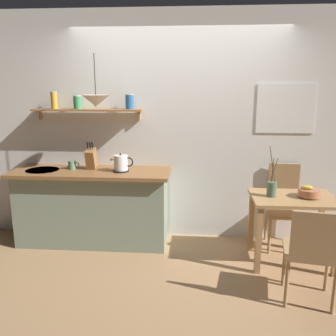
{
  "coord_description": "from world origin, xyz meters",
  "views": [
    {
      "loc": [
        0.2,
        -3.65,
        1.86
      ],
      "look_at": [
        -0.1,
        0.25,
        0.95
      ],
      "focal_mm": 38.48,
      "sensor_mm": 36.0,
      "label": 1
    }
  ],
  "objects_px": {
    "fruit_bowl": "(309,192)",
    "coffee_mug_by_sink": "(72,165)",
    "dining_chair_far": "(284,203)",
    "twig_vase": "(272,188)",
    "dining_chair_near": "(312,250)",
    "electric_kettle": "(121,163)",
    "dining_table": "(293,210)",
    "knife_block": "(91,158)",
    "pendant_lamp": "(96,101)"
  },
  "relations": [
    {
      "from": "dining_chair_far",
      "to": "electric_kettle",
      "type": "xyz_separation_m",
      "value": [
        -1.87,
        -0.15,
        0.47
      ]
    },
    {
      "from": "dining_table",
      "to": "twig_vase",
      "type": "bearing_deg",
      "value": -179.77
    },
    {
      "from": "fruit_bowl",
      "to": "coffee_mug_by_sink",
      "type": "xyz_separation_m",
      "value": [
        -2.59,
        0.38,
        0.16
      ]
    },
    {
      "from": "pendant_lamp",
      "to": "dining_chair_far",
      "type": "bearing_deg",
      "value": 6.96
    },
    {
      "from": "electric_kettle",
      "to": "knife_block",
      "type": "bearing_deg",
      "value": 166.22
    },
    {
      "from": "dining_chair_near",
      "to": "fruit_bowl",
      "type": "distance_m",
      "value": 0.82
    },
    {
      "from": "dining_table",
      "to": "fruit_bowl",
      "type": "distance_m",
      "value": 0.24
    },
    {
      "from": "fruit_bowl",
      "to": "coffee_mug_by_sink",
      "type": "bearing_deg",
      "value": 171.69
    },
    {
      "from": "dining_chair_near",
      "to": "electric_kettle",
      "type": "bearing_deg",
      "value": 150.03
    },
    {
      "from": "dining_table",
      "to": "electric_kettle",
      "type": "xyz_separation_m",
      "value": [
        -1.86,
        0.3,
        0.4
      ]
    },
    {
      "from": "dining_chair_near",
      "to": "fruit_bowl",
      "type": "bearing_deg",
      "value": 76.97
    },
    {
      "from": "electric_kettle",
      "to": "pendant_lamp",
      "type": "xyz_separation_m",
      "value": [
        -0.23,
        -0.1,
        0.7
      ]
    },
    {
      "from": "dining_table",
      "to": "pendant_lamp",
      "type": "xyz_separation_m",
      "value": [
        -2.09,
        0.2,
        1.1
      ]
    },
    {
      "from": "dining_chair_far",
      "to": "dining_table",
      "type": "bearing_deg",
      "value": -91.89
    },
    {
      "from": "dining_chair_near",
      "to": "coffee_mug_by_sink",
      "type": "relative_size",
      "value": 6.74
    },
    {
      "from": "fruit_bowl",
      "to": "coffee_mug_by_sink",
      "type": "relative_size",
      "value": 1.66
    },
    {
      "from": "fruit_bowl",
      "to": "pendant_lamp",
      "type": "xyz_separation_m",
      "value": [
        -2.23,
        0.2,
        0.91
      ]
    },
    {
      "from": "dining_chair_near",
      "to": "coffee_mug_by_sink",
      "type": "bearing_deg",
      "value": 155.05
    },
    {
      "from": "fruit_bowl",
      "to": "knife_block",
      "type": "relative_size",
      "value": 0.66
    },
    {
      "from": "dining_table",
      "to": "twig_vase",
      "type": "height_order",
      "value": "twig_vase"
    },
    {
      "from": "dining_chair_far",
      "to": "coffee_mug_by_sink",
      "type": "distance_m",
      "value": 2.5
    },
    {
      "from": "fruit_bowl",
      "to": "electric_kettle",
      "type": "height_order",
      "value": "electric_kettle"
    },
    {
      "from": "twig_vase",
      "to": "coffee_mug_by_sink",
      "type": "bearing_deg",
      "value": 170.39
    },
    {
      "from": "dining_chair_far",
      "to": "twig_vase",
      "type": "height_order",
      "value": "twig_vase"
    },
    {
      "from": "dining_chair_near",
      "to": "fruit_bowl",
      "type": "relative_size",
      "value": 4.05
    },
    {
      "from": "dining_table",
      "to": "pendant_lamp",
      "type": "distance_m",
      "value": 2.37
    },
    {
      "from": "fruit_bowl",
      "to": "electric_kettle",
      "type": "bearing_deg",
      "value": 171.28
    },
    {
      "from": "electric_kettle",
      "to": "dining_table",
      "type": "bearing_deg",
      "value": -9.26
    },
    {
      "from": "dining_chair_far",
      "to": "electric_kettle",
      "type": "height_order",
      "value": "electric_kettle"
    },
    {
      "from": "dining_chair_far",
      "to": "twig_vase",
      "type": "distance_m",
      "value": 0.6
    },
    {
      "from": "dining_chair_far",
      "to": "knife_block",
      "type": "bearing_deg",
      "value": -178.36
    },
    {
      "from": "fruit_bowl",
      "to": "twig_vase",
      "type": "bearing_deg",
      "value": 179.54
    },
    {
      "from": "twig_vase",
      "to": "fruit_bowl",
      "type": "bearing_deg",
      "value": -0.46
    },
    {
      "from": "twig_vase",
      "to": "electric_kettle",
      "type": "xyz_separation_m",
      "value": [
        -1.63,
        0.3,
        0.17
      ]
    },
    {
      "from": "dining_table",
      "to": "fruit_bowl",
      "type": "xyz_separation_m",
      "value": [
        0.14,
        -0.0,
        0.19
      ]
    },
    {
      "from": "dining_chair_far",
      "to": "fruit_bowl",
      "type": "xyz_separation_m",
      "value": [
        0.13,
        -0.46,
        0.27
      ]
    },
    {
      "from": "electric_kettle",
      "to": "fruit_bowl",
      "type": "bearing_deg",
      "value": -8.72
    },
    {
      "from": "electric_kettle",
      "to": "dining_chair_near",
      "type": "bearing_deg",
      "value": -29.97
    },
    {
      "from": "twig_vase",
      "to": "pendant_lamp",
      "type": "height_order",
      "value": "pendant_lamp"
    },
    {
      "from": "coffee_mug_by_sink",
      "to": "dining_chair_near",
      "type": "bearing_deg",
      "value": -24.95
    },
    {
      "from": "fruit_bowl",
      "to": "twig_vase",
      "type": "relative_size",
      "value": 0.41
    },
    {
      "from": "dining_chair_far",
      "to": "knife_block",
      "type": "xyz_separation_m",
      "value": [
        -2.24,
        -0.06,
        0.51
      ]
    },
    {
      "from": "dining_chair_near",
      "to": "twig_vase",
      "type": "xyz_separation_m",
      "value": [
        -0.2,
        0.75,
        0.32
      ]
    },
    {
      "from": "pendant_lamp",
      "to": "twig_vase",
      "type": "bearing_deg",
      "value": -6.2
    },
    {
      "from": "dining_chair_near",
      "to": "knife_block",
      "type": "height_order",
      "value": "knife_block"
    },
    {
      "from": "coffee_mug_by_sink",
      "to": "electric_kettle",
      "type": "bearing_deg",
      "value": -6.91
    },
    {
      "from": "dining_chair_near",
      "to": "pendant_lamp",
      "type": "height_order",
      "value": "pendant_lamp"
    },
    {
      "from": "fruit_bowl",
      "to": "knife_block",
      "type": "distance_m",
      "value": 2.41
    },
    {
      "from": "electric_kettle",
      "to": "pendant_lamp",
      "type": "height_order",
      "value": "pendant_lamp"
    },
    {
      "from": "dining_chair_near",
      "to": "dining_chair_far",
      "type": "distance_m",
      "value": 1.21
    }
  ]
}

